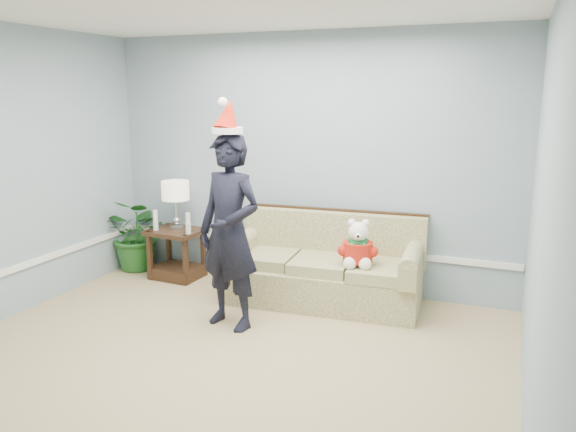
# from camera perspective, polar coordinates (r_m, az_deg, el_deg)

# --- Properties ---
(room_shell) EXTENTS (4.54, 5.04, 2.74)m
(room_shell) POSITION_cam_1_polar(r_m,az_deg,el_deg) (3.79, -11.62, 1.03)
(room_shell) COLOR tan
(room_shell) RESTS_ON ground
(wainscot_trim) EXTENTS (4.49, 4.99, 0.06)m
(wainscot_trim) POSITION_cam_1_polar(r_m,az_deg,el_deg) (5.60, -14.64, -4.91)
(wainscot_trim) COLOR white
(wainscot_trim) RESTS_ON room_shell
(sofa) EXTENTS (1.97, 0.95, 0.89)m
(sofa) POSITION_cam_1_polar(r_m,az_deg,el_deg) (5.73, 3.81, -5.52)
(sofa) COLOR brown
(sofa) RESTS_ON room_shell
(side_table) EXTENTS (0.61, 0.53, 0.57)m
(side_table) POSITION_cam_1_polar(r_m,az_deg,el_deg) (6.55, -11.19, -4.29)
(side_table) COLOR #351C13
(side_table) RESTS_ON room_shell
(table_lamp) EXTENTS (0.31, 0.31, 0.55)m
(table_lamp) POSITION_cam_1_polar(r_m,az_deg,el_deg) (6.40, -11.36, 2.35)
(table_lamp) COLOR silver
(table_lamp) RESTS_ON side_table
(candle_pair) EXTENTS (0.48, 0.06, 0.23)m
(candle_pair) POSITION_cam_1_polar(r_m,az_deg,el_deg) (6.34, -11.74, -0.66)
(candle_pair) COLOR silver
(candle_pair) RESTS_ON side_table
(houseplant) EXTENTS (0.82, 0.73, 0.87)m
(houseplant) POSITION_cam_1_polar(r_m,az_deg,el_deg) (6.90, -14.92, -1.76)
(houseplant) COLOR #1D561F
(houseplant) RESTS_ON room_shell
(man) EXTENTS (0.71, 0.55, 1.75)m
(man) POSITION_cam_1_polar(r_m,az_deg,el_deg) (4.98, -5.94, -1.65)
(man) COLOR black
(man) RESTS_ON room_shell
(santa_hat) EXTENTS (0.32, 0.35, 0.31)m
(santa_hat) POSITION_cam_1_polar(r_m,az_deg,el_deg) (4.85, -6.12, 9.91)
(santa_hat) COLOR white
(santa_hat) RESTS_ON man
(teddy_bear) EXTENTS (0.34, 0.35, 0.46)m
(teddy_bear) POSITION_cam_1_polar(r_m,az_deg,el_deg) (5.35, 7.08, -3.34)
(teddy_bear) COLOR white
(teddy_bear) RESTS_ON sofa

